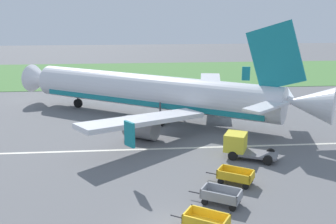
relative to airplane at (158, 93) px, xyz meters
The scene contains 7 objects.
grass_strip 30.56m from the airplane, 91.32° to the left, with size 220.00×28.00×0.06m, color #518442.
apron_stripe 10.19m from the airplane, 94.13° to the right, with size 120.00×0.36×0.01m, color silver.
airplane is the anchor object (origin of this frame).
baggage_cart_second_in_row 23.59m from the airplane, 86.84° to the right, with size 3.40×2.51×1.07m.
baggage_cart_third_in_row 20.69m from the airplane, 82.03° to the right, with size 3.44×2.47×1.07m.
baggage_cart_fourth_in_row 18.14m from the airplane, 75.34° to the right, with size 3.42×2.50×1.07m.
service_truck_beside_carts 14.02m from the airplane, 63.03° to the right, with size 4.77×3.63×2.10m.
Camera 1 is at (-1.96, -20.33, 12.70)m, focal length 42.62 mm.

